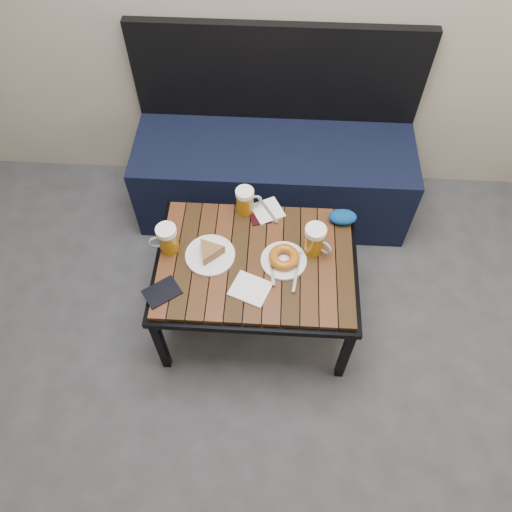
# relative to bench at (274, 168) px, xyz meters

# --- Properties ---
(room_shell) EXTENTS (4.00, 4.00, 4.00)m
(room_shell) POSITION_rel_bench_xyz_m (-0.08, -1.26, 1.48)
(room_shell) COLOR gray
(room_shell) RESTS_ON ground
(bench) EXTENTS (1.40, 0.50, 0.95)m
(bench) POSITION_rel_bench_xyz_m (0.00, 0.00, 0.00)
(bench) COLOR black
(bench) RESTS_ON ground
(cafe_table) EXTENTS (0.84, 0.62, 0.47)m
(cafe_table) POSITION_rel_bench_xyz_m (-0.05, -0.72, 0.16)
(cafe_table) COLOR black
(cafe_table) RESTS_ON ground
(beer_mug_left) EXTENTS (0.13, 0.09, 0.13)m
(beer_mug_left) POSITION_rel_bench_xyz_m (-0.42, -0.68, 0.27)
(beer_mug_left) COLOR #98620C
(beer_mug_left) RESTS_ON cafe_table
(beer_mug_centre) EXTENTS (0.12, 0.09, 0.13)m
(beer_mug_centre) POSITION_rel_bench_xyz_m (-0.11, -0.46, 0.26)
(beer_mug_centre) COLOR #98620C
(beer_mug_centre) RESTS_ON cafe_table
(beer_mug_right) EXTENTS (0.13, 0.11, 0.14)m
(beer_mug_right) POSITION_rel_bench_xyz_m (0.18, -0.65, 0.27)
(beer_mug_right) COLOR #98620C
(beer_mug_right) RESTS_ON cafe_table
(plate_pie) EXTENTS (0.20, 0.20, 0.06)m
(plate_pie) POSITION_rel_bench_xyz_m (-0.24, -0.71, 0.22)
(plate_pie) COLOR white
(plate_pie) RESTS_ON cafe_table
(plate_bagel) EXTENTS (0.19, 0.25, 0.05)m
(plate_bagel) POSITION_rel_bench_xyz_m (0.06, -0.72, 0.22)
(plate_bagel) COLOR white
(plate_bagel) RESTS_ON cafe_table
(napkin_left) EXTENTS (0.16, 0.16, 0.01)m
(napkin_left) POSITION_rel_bench_xyz_m (-0.02, -0.46, 0.20)
(napkin_left) COLOR white
(napkin_left) RESTS_ON cafe_table
(napkin_right) EXTENTS (0.18, 0.17, 0.01)m
(napkin_right) POSITION_rel_bench_xyz_m (-0.07, -0.86, 0.20)
(napkin_right) COLOR white
(napkin_right) RESTS_ON cafe_table
(passport_navy) EXTENTS (0.17, 0.16, 0.01)m
(passport_navy) POSITION_rel_bench_xyz_m (-0.41, -0.89, 0.20)
(passport_navy) COLOR black
(passport_navy) RESTS_ON cafe_table
(passport_burgundy) EXTENTS (0.11, 0.14, 0.01)m
(passport_burgundy) POSITION_rel_bench_xyz_m (-0.05, -0.47, 0.20)
(passport_burgundy) COLOR black
(passport_burgundy) RESTS_ON cafe_table
(knit_pouch) EXTENTS (0.13, 0.08, 0.05)m
(knit_pouch) POSITION_rel_bench_xyz_m (0.31, -0.49, 0.23)
(knit_pouch) COLOR navy
(knit_pouch) RESTS_ON cafe_table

